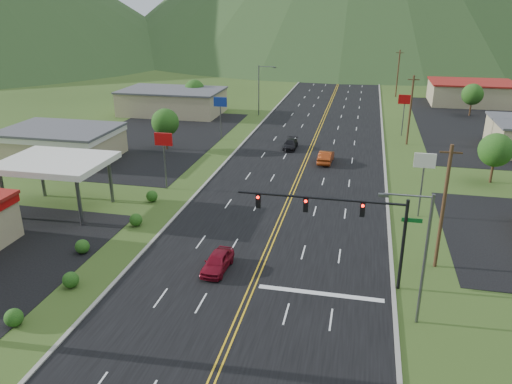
% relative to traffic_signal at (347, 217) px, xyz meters
% --- Properties ---
extents(curb_west, '(0.30, 460.00, 0.14)m').
position_rel_traffic_signal_xyz_m(curb_west, '(-16.63, -14.00, -5.33)').
color(curb_west, gray).
rests_on(curb_west, ground).
extents(traffic_signal, '(13.10, 0.43, 7.00)m').
position_rel_traffic_signal_xyz_m(traffic_signal, '(0.00, 0.00, 0.00)').
color(traffic_signal, black).
rests_on(traffic_signal, ground).
extents(streetlight_east, '(3.28, 0.25, 9.00)m').
position_rel_traffic_signal_xyz_m(streetlight_east, '(4.70, -4.00, -0.15)').
color(streetlight_east, '#59595E').
rests_on(streetlight_east, ground).
extents(streetlight_west, '(3.28, 0.25, 9.00)m').
position_rel_traffic_signal_xyz_m(streetlight_west, '(-18.16, 56.00, -0.15)').
color(streetlight_west, '#59595E').
rests_on(streetlight_west, ground).
extents(gas_canopy, '(10.00, 8.00, 5.30)m').
position_rel_traffic_signal_xyz_m(gas_canopy, '(-28.48, 8.00, -0.46)').
color(gas_canopy, white).
rests_on(gas_canopy, ground).
extents(building_west_mid, '(14.40, 10.40, 4.10)m').
position_rel_traffic_signal_xyz_m(building_west_mid, '(-38.48, 24.00, -3.06)').
color(building_west_mid, tan).
rests_on(building_west_mid, ground).
extents(building_west_far, '(18.40, 11.40, 4.50)m').
position_rel_traffic_signal_xyz_m(building_west_far, '(-34.48, 54.00, -3.07)').
color(building_west_far, tan).
rests_on(building_west_far, ground).
extents(building_east_far, '(16.40, 12.40, 4.50)m').
position_rel_traffic_signal_xyz_m(building_east_far, '(21.52, 76.00, -3.07)').
color(building_east_far, tan).
rests_on(building_east_far, ground).
extents(pole_sign_west_a, '(2.00, 0.18, 6.40)m').
position_rel_traffic_signal_xyz_m(pole_sign_west_a, '(-20.48, 16.00, -0.28)').
color(pole_sign_west_a, '#59595E').
rests_on(pole_sign_west_a, ground).
extents(pole_sign_west_b, '(2.00, 0.18, 6.40)m').
position_rel_traffic_signal_xyz_m(pole_sign_west_b, '(-20.48, 38.00, -0.28)').
color(pole_sign_west_b, '#59595E').
rests_on(pole_sign_west_b, ground).
extents(pole_sign_east_a, '(2.00, 0.18, 6.40)m').
position_rel_traffic_signal_xyz_m(pole_sign_east_a, '(6.52, 14.00, -0.28)').
color(pole_sign_east_a, '#59595E').
rests_on(pole_sign_east_a, ground).
extents(pole_sign_east_b, '(2.00, 0.18, 6.40)m').
position_rel_traffic_signal_xyz_m(pole_sign_east_b, '(6.52, 46.00, -0.28)').
color(pole_sign_east_b, '#59595E').
rests_on(pole_sign_east_b, ground).
extents(tree_west_a, '(3.84, 3.84, 5.82)m').
position_rel_traffic_signal_xyz_m(tree_west_a, '(-26.48, 31.00, -1.44)').
color(tree_west_a, '#382314').
rests_on(tree_west_a, ground).
extents(tree_west_b, '(3.84, 3.84, 5.82)m').
position_rel_traffic_signal_xyz_m(tree_west_b, '(-31.48, 58.00, -1.44)').
color(tree_west_b, '#382314').
rests_on(tree_west_b, ground).
extents(tree_east_a, '(3.84, 3.84, 5.82)m').
position_rel_traffic_signal_xyz_m(tree_east_a, '(15.52, 26.00, -1.44)').
color(tree_east_a, '#382314').
rests_on(tree_east_a, ground).
extents(tree_east_b, '(3.84, 3.84, 5.82)m').
position_rel_traffic_signal_xyz_m(tree_east_b, '(19.52, 64.00, -1.44)').
color(tree_east_b, '#382314').
rests_on(tree_east_b, ground).
extents(utility_pole_a, '(1.60, 0.28, 10.00)m').
position_rel_traffic_signal_xyz_m(utility_pole_a, '(7.02, 4.00, -0.20)').
color(utility_pole_a, '#382314').
rests_on(utility_pole_a, ground).
extents(utility_pole_b, '(1.60, 0.28, 10.00)m').
position_rel_traffic_signal_xyz_m(utility_pole_b, '(7.02, 41.00, -0.20)').
color(utility_pole_b, '#382314').
rests_on(utility_pole_b, ground).
extents(utility_pole_c, '(1.60, 0.28, 10.00)m').
position_rel_traffic_signal_xyz_m(utility_pole_c, '(7.02, 81.00, -0.20)').
color(utility_pole_c, '#382314').
rests_on(utility_pole_c, ground).
extents(utility_pole_d, '(1.60, 0.28, 10.00)m').
position_rel_traffic_signal_xyz_m(utility_pole_d, '(7.02, 121.00, -0.20)').
color(utility_pole_d, '#382314').
rests_on(utility_pole_d, ground).
extents(car_red_near, '(1.94, 4.33, 1.45)m').
position_rel_traffic_signal_xyz_m(car_red_near, '(-9.66, -0.32, -4.61)').
color(car_red_near, maroon).
rests_on(car_red_near, ground).
extents(car_dark_mid, '(1.81, 4.39, 1.27)m').
position_rel_traffic_signal_xyz_m(car_dark_mid, '(-9.32, 34.88, -4.69)').
color(car_dark_mid, black).
rests_on(car_dark_mid, ground).
extents(car_red_far, '(1.89, 4.82, 1.56)m').
position_rel_traffic_signal_xyz_m(car_red_far, '(-3.84, 29.40, -4.55)').
color(car_red_far, '#973410').
rests_on(car_red_far, ground).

